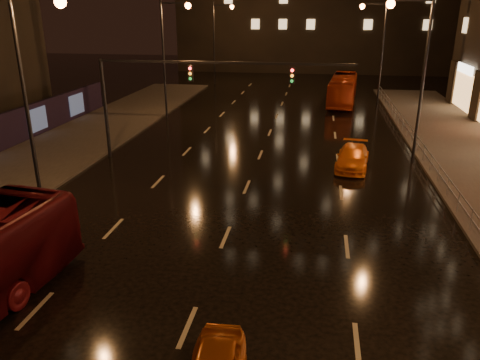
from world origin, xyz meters
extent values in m
plane|color=black|center=(0.00, 20.00, 0.00)|extent=(140.00, 140.00, 0.00)
cube|color=#38332D|center=(-13.50, 15.00, 0.07)|extent=(7.00, 70.00, 0.15)
cylinder|color=black|center=(-9.60, 20.00, 3.10)|extent=(0.22, 0.22, 6.20)
cube|color=black|center=(-2.00, 20.00, 6.10)|extent=(15.20, 0.14, 0.14)
cube|color=black|center=(-4.00, 20.00, 5.45)|extent=(0.32, 0.18, 0.95)
cube|color=black|center=(2.00, 20.00, 5.45)|extent=(0.32, 0.18, 0.95)
sphere|color=#FF1E19|center=(-4.00, 19.88, 5.75)|extent=(0.18, 0.18, 0.18)
cylinder|color=#99999E|center=(10.20, 44.00, 0.65)|extent=(0.04, 0.04, 1.00)
cube|color=#99999E|center=(10.20, 18.00, 1.10)|extent=(0.05, 56.00, 0.05)
cube|color=#99999E|center=(10.20, 18.00, 0.70)|extent=(0.05, 56.00, 0.05)
imported|color=#AF3111|center=(6.00, 41.08, 1.42)|extent=(3.36, 10.41, 2.85)
imported|color=orange|center=(5.79, 20.30, 0.64)|extent=(2.36, 4.63, 1.29)
camera|label=1|loc=(3.47, -7.31, 9.01)|focal=35.00mm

